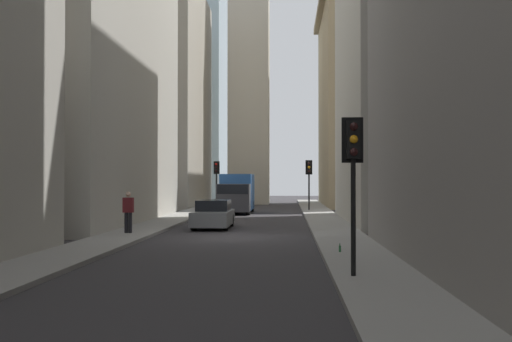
{
  "coord_description": "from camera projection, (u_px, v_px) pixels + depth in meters",
  "views": [
    {
      "loc": [
        -25.59,
        -2.35,
        2.42
      ],
      "look_at": [
        18.69,
        -0.01,
        3.07
      ],
      "focal_mm": 42.76,
      "sensor_mm": 36.0,
      "label": 1
    }
  ],
  "objects": [
    {
      "name": "building_right_midfar",
      "position": [
        60.0,
        34.0,
        34.51
      ],
      "size": [
        19.29,
        10.5,
        21.39
      ],
      "color": "#B7B2A5",
      "rests_on": "ground_plane"
    },
    {
      "name": "building_left_far",
      "position": [
        376.0,
        93.0,
        57.07
      ],
      "size": [
        16.25,
        10.5,
        21.1
      ],
      "color": "#9E8966",
      "rests_on": "ground_plane"
    },
    {
      "name": "ground_plane",
      "position": [
        232.0,
        237.0,
        25.64
      ],
      "size": [
        135.0,
        135.0,
        0.0
      ],
      "primitive_type": "plane",
      "color": "#302D30"
    },
    {
      "name": "traffic_light_midblock",
      "position": [
        216.0,
        173.0,
        52.44
      ],
      "size": [
        0.43,
        0.52,
        3.9
      ],
      "color": "black",
      "rests_on": "sidewalk_right"
    },
    {
      "name": "sidewalk_right",
      "position": [
        127.0,
        235.0,
        25.88
      ],
      "size": [
        90.0,
        2.2,
        0.14
      ],
      "primitive_type": "cube",
      "color": "gray",
      "rests_on": "ground_plane"
    },
    {
      "name": "traffic_light_foreground",
      "position": [
        353.0,
        159.0,
        14.52
      ],
      "size": [
        0.43,
        0.52,
        3.79
      ],
      "color": "black",
      "rests_on": "sidewalk_left"
    },
    {
      "name": "traffic_light_far_junction",
      "position": [
        309.0,
        173.0,
        46.57
      ],
      "size": [
        0.43,
        0.52,
        3.8
      ],
      "color": "black",
      "rests_on": "sidewalk_left"
    },
    {
      "name": "hatchback_grey",
      "position": [
        213.0,
        215.0,
        30.49
      ],
      "size": [
        4.3,
        1.78,
        1.42
      ],
      "color": "slate",
      "rests_on": "ground_plane"
    },
    {
      "name": "building_right_far",
      "position": [
        147.0,
        98.0,
        56.0
      ],
      "size": [
        15.05,
        10.0,
        19.96
      ],
      "color": "#A8A091",
      "rests_on": "ground_plane"
    },
    {
      "name": "church_spire",
      "position": [
        249.0,
        20.0,
        62.05
      ],
      "size": [
        4.44,
        4.44,
        35.72
      ],
      "color": "beige",
      "rests_on": "ground_plane"
    },
    {
      "name": "discarded_bottle",
      "position": [
        340.0,
        249.0,
        19.24
      ],
      "size": [
        0.07,
        0.07,
        0.27
      ],
      "color": "#236033",
      "rests_on": "sidewalk_left"
    },
    {
      "name": "sidewalk_left",
      "position": [
        340.0,
        236.0,
        25.41
      ],
      "size": [
        90.0,
        2.2,
        0.14
      ],
      "primitive_type": "cube",
      "color": "gray",
      "rests_on": "ground_plane"
    },
    {
      "name": "delivery_truck",
      "position": [
        237.0,
        193.0,
        44.21
      ],
      "size": [
        6.46,
        2.25,
        2.84
      ],
      "color": "#285699",
      "rests_on": "ground_plane"
    },
    {
      "name": "pedestrian",
      "position": [
        128.0,
        210.0,
        26.21
      ],
      "size": [
        0.26,
        0.44,
        1.78
      ],
      "color": "black",
      "rests_on": "sidewalk_right"
    }
  ]
}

